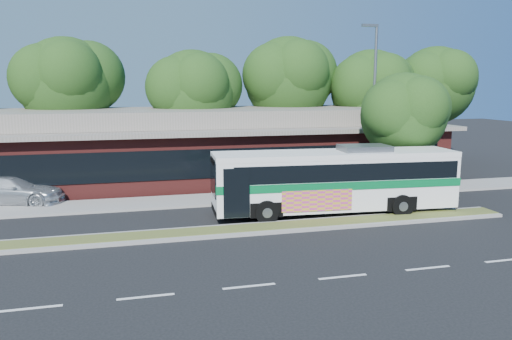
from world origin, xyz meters
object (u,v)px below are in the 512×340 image
object	(u,v)px
sedan	(13,190)
sidewalk_tree	(408,113)
lamp_post	(373,104)
transit_bus	(336,176)

from	to	relation	value
sedan	sidewalk_tree	xyz separation A→B (m)	(20.33, -2.69, 3.69)
sedan	sidewalk_tree	size ratio (longest dim) A/B	0.77
sedan	sidewalk_tree	world-z (taller)	sidewalk_tree
lamp_post	sidewalk_tree	size ratio (longest dim) A/B	1.38
transit_bus	sedan	distance (m)	16.01
transit_bus	sidewalk_tree	distance (m)	6.73
lamp_post	sidewalk_tree	bearing A→B (deg)	-18.53
sedan	sidewalk_tree	bearing A→B (deg)	-81.20
lamp_post	sedan	distance (m)	19.14
transit_bus	sedan	world-z (taller)	transit_bus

